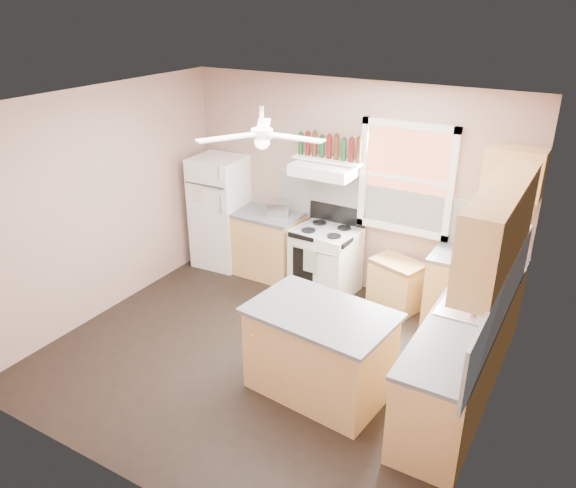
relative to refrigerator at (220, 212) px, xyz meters
The scene contains 32 objects.
floor 2.58m from the refrigerator, 42.57° to the right, with size 4.50×4.50×0.00m, color black.
ceiling 3.11m from the refrigerator, 42.57° to the right, with size 4.50×4.50×0.00m, color white.
wall_back 1.93m from the refrigerator, 11.42° to the left, with size 4.50×0.05×2.70m, color #937163.
wall_right 4.44m from the refrigerator, 22.13° to the right, with size 0.05×4.00×2.70m, color #937163.
wall_left 1.81m from the refrigerator, 105.73° to the right, with size 0.05×4.00×2.70m, color #937163.
backsplash_back 2.31m from the refrigerator, ahead, with size 2.90×0.03×0.55m, color white.
backsplash_right 4.28m from the refrigerator, 18.60° to the right, with size 0.03×2.60×0.55m, color white.
window_view 2.70m from the refrigerator, ahead, with size 1.00×0.02×1.20m, color brown.
window_frame 2.70m from the refrigerator, ahead, with size 1.16×0.07×1.36m, color white.
refrigerator is the anchor object (origin of this frame).
base_cabinet_left 0.83m from the refrigerator, ahead, with size 0.90×0.60×0.86m, color tan.
counter_left 0.75m from the refrigerator, ahead, with size 0.92×0.62×0.04m, color #515153.
toaster 0.96m from the refrigerator, ahead, with size 0.28×0.16×0.18m, color silver.
stove 1.71m from the refrigerator, ahead, with size 0.78×0.64×0.86m, color white.
range_hood 1.79m from the refrigerator, ahead, with size 0.78×0.50×0.14m, color white.
bottle_shelf 1.84m from the refrigerator, ahead, with size 0.90×0.26×0.03m, color white.
cart 2.67m from the refrigerator, ahead, with size 0.62×0.41×0.62m, color tan.
base_cabinet_corner 3.58m from the refrigerator, ahead, with size 1.00×0.60×0.86m, color tan.
base_cabinet_right 4.01m from the refrigerator, 19.90° to the right, with size 0.60×2.20×0.86m, color tan.
counter_corner 3.56m from the refrigerator, ahead, with size 1.02×0.62×0.04m, color #515153.
counter_right 3.99m from the refrigerator, 19.95° to the right, with size 0.62×2.22×0.04m, color #515153.
sink 3.92m from the refrigerator, 17.20° to the right, with size 0.55×0.45×0.03m, color silver.
faucet 4.08m from the refrigerator, 16.54° to the right, with size 0.03×0.03×0.14m, color silver.
upper_cabinet_right 4.18m from the refrigerator, 16.62° to the right, with size 0.33×1.80×0.76m, color tan.
upper_cabinet_corner 3.92m from the refrigerator, ahead, with size 0.60×0.33×0.52m, color tan.
paper_towel 3.91m from the refrigerator, ahead, with size 0.12×0.12×0.26m, color white.
island 3.18m from the refrigerator, 36.03° to the right, with size 1.27×0.81×0.86m, color tan.
island_top 3.16m from the refrigerator, 36.03° to the right, with size 1.35×0.88×0.04m, color #515153.
ceiling_fan_hub 2.96m from the refrigerator, 42.57° to the right, with size 0.20×0.20×0.08m, color white.
soap_bottle 4.03m from the refrigerator, 16.30° to the right, with size 0.09×0.09×0.23m, color silver.
red_caddy 3.98m from the refrigerator, 15.73° to the right, with size 0.18×0.12×0.10m, color #AE0E0F.
wine_bottles 1.93m from the refrigerator, ahead, with size 0.86×0.06×0.31m.
Camera 1 is at (2.76, -4.25, 3.62)m, focal length 35.00 mm.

